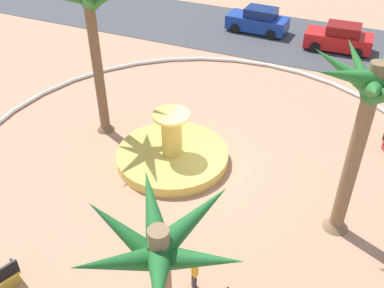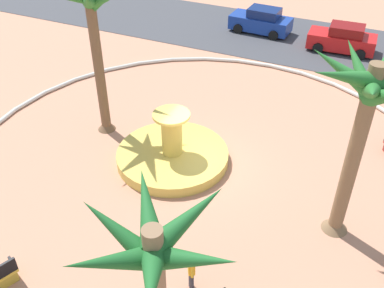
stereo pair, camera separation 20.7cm
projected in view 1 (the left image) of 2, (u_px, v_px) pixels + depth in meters
The scene contains 10 objects.
ground_plane at pixel (200, 165), 18.46m from camera, with size 80.00×80.00×0.00m, color tan.
plaza_curb at pixel (200, 163), 18.40m from camera, with size 20.17×20.17×0.20m, color silver.
street_asphalt at pixel (287, 38), 29.13m from camera, with size 48.00×8.00×0.03m, color #424247.
fountain at pixel (172, 154), 18.48m from camera, with size 4.67×4.67×2.32m.
palm_tree_near_fountain at pixel (160, 266), 9.30m from camera, with size 3.76×3.75×5.40m.
palm_tree_by_curb at pixel (368, 105), 12.70m from camera, with size 3.91×3.82×6.60m.
palm_tree_mid_plaza at pixel (91, 23), 17.51m from camera, with size 3.70×3.47×6.85m.
person_cyclist_helmet at pixel (194, 269), 13.05m from camera, with size 0.35×0.46×1.60m.
parked_car_leftmost at pixel (258, 21), 29.61m from camera, with size 4.07×2.04×1.67m.
parked_car_second at pixel (339, 38), 27.24m from camera, with size 4.08×2.08×1.67m.
Camera 1 is at (5.55, -13.30, 11.57)m, focal length 41.47 mm.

